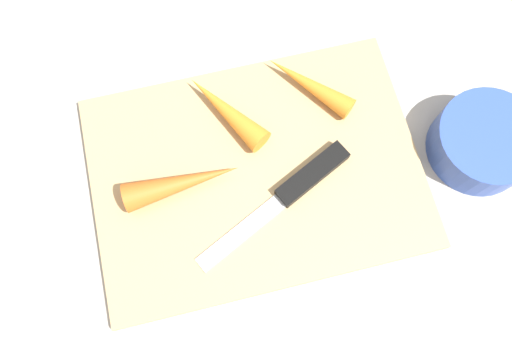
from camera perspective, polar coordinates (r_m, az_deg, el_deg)
The scene contains 7 objects.
ground_plane at distance 0.56m, azimuth 0.00°, elevation -0.37°, with size 1.40×1.40×0.00m, color #ADA8A0.
cutting_board at distance 0.55m, azimuth 0.00°, elevation -0.19°, with size 0.36×0.26×0.01m, color tan.
knife at distance 0.54m, azimuth 5.41°, elevation -1.27°, with size 0.19×0.11×0.01m.
carrot_medium at distance 0.56m, azimuth -3.44°, elevation 6.87°, with size 0.03×0.03×0.11m, color orange.
carrot_longest at distance 0.53m, azimuth -8.44°, elevation -1.26°, with size 0.03×0.03×0.12m, color orange.
carrot_shortest at distance 0.58m, azimuth 6.09°, elevation 9.75°, with size 0.03×0.03×0.11m, color orange.
small_bowl at distance 0.60m, azimuth 24.53°, elevation 2.95°, with size 0.11×0.11×0.05m, color #3351B2.
Camera 1 is at (0.04, 0.16, 0.54)m, focal length 35.00 mm.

